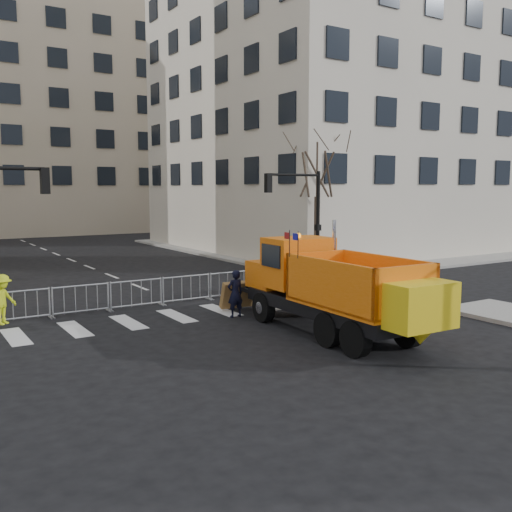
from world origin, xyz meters
TOP-DOWN VIEW (x-y plane):
  - ground at (0.00, 0.00)m, footprint 120.00×120.00m
  - sidewalk_back at (0.00, 8.50)m, footprint 64.00×5.00m
  - building_right at (20.00, 22.00)m, footprint 22.00×22.00m
  - traffic_light_right at (8.50, 9.50)m, footprint 0.18×0.18m
  - crowd_barriers at (-0.75, 7.60)m, footprint 12.60×0.60m
  - street_tree at (9.20, 10.50)m, footprint 3.00×3.00m
  - plow_truck at (1.90, 0.42)m, footprint 2.97×9.10m
  - cop_a at (0.59, 4.22)m, footprint 0.62×0.41m
  - cop_b at (3.29, 3.87)m, footprint 0.98×0.83m
  - cop_c at (3.55, 6.27)m, footprint 1.15×0.97m
  - worker at (-6.63, 6.80)m, footprint 1.21×1.13m
  - newspaper_box at (4.68, 7.05)m, footprint 0.56×0.53m

SIDE VIEW (x-z plane):
  - ground at x=0.00m, z-range 0.00..0.00m
  - sidewalk_back at x=0.00m, z-range 0.00..0.15m
  - crowd_barriers at x=-0.75m, z-range 0.00..1.10m
  - newspaper_box at x=4.68m, z-range 0.15..1.25m
  - cop_a at x=0.59m, z-range 0.00..1.69m
  - cop_b at x=3.29m, z-range 0.00..1.80m
  - cop_c at x=3.55m, z-range 0.00..1.85m
  - worker at x=-6.63m, z-range 0.15..1.78m
  - plow_truck at x=1.90m, z-range -0.19..3.31m
  - traffic_light_right at x=8.50m, z-range 0.00..5.40m
  - street_tree at x=9.20m, z-range 0.00..7.50m
  - building_right at x=20.00m, z-range 0.00..32.00m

